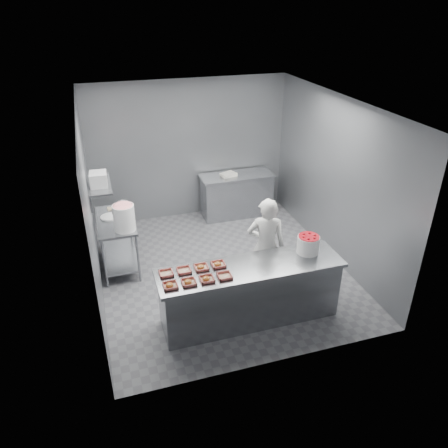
{
  "coord_description": "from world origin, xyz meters",
  "views": [
    {
      "loc": [
        -1.83,
        -6.0,
        4.2
      ],
      "look_at": [
        -0.03,
        -0.2,
        0.97
      ],
      "focal_mm": 35.0,
      "sensor_mm": 36.0,
      "label": 1
    }
  ],
  "objects_px": {
    "tray_0": "(170,285)",
    "appliance": "(99,179)",
    "tray_1": "(189,282)",
    "glaze_bucket": "(124,217)",
    "back_counter": "(236,195)",
    "tray_5": "(184,270)",
    "tray_4": "(166,273)",
    "strawberry_tub": "(308,244)",
    "tray_2": "(207,279)",
    "worker": "(266,246)",
    "tray_3": "(225,276)",
    "prep_table": "(117,236)",
    "tray_6": "(201,267)",
    "service_counter": "(250,293)",
    "tray_7": "(218,264)"
  },
  "relations": [
    {
      "from": "service_counter",
      "to": "glaze_bucket",
      "type": "relative_size",
      "value": 5.08
    },
    {
      "from": "tray_4",
      "to": "tray_5",
      "type": "distance_m",
      "value": 0.24
    },
    {
      "from": "service_counter",
      "to": "tray_7",
      "type": "distance_m",
      "value": 0.65
    },
    {
      "from": "tray_2",
      "to": "tray_6",
      "type": "distance_m",
      "value": 0.28
    },
    {
      "from": "worker",
      "to": "tray_6",
      "type": "bearing_deg",
      "value": 42.01
    },
    {
      "from": "tray_1",
      "to": "glaze_bucket",
      "type": "bearing_deg",
      "value": 110.02
    },
    {
      "from": "tray_6",
      "to": "glaze_bucket",
      "type": "height_order",
      "value": "glaze_bucket"
    },
    {
      "from": "tray_3",
      "to": "tray_5",
      "type": "distance_m",
      "value": 0.56
    },
    {
      "from": "tray_0",
      "to": "tray_6",
      "type": "height_order",
      "value": "same"
    },
    {
      "from": "service_counter",
      "to": "back_counter",
      "type": "xyz_separation_m",
      "value": [
        0.9,
        3.25,
        -0.0
      ]
    },
    {
      "from": "tray_0",
      "to": "worker",
      "type": "bearing_deg",
      "value": 24.73
    },
    {
      "from": "tray_0",
      "to": "appliance",
      "type": "distance_m",
      "value": 2.24
    },
    {
      "from": "glaze_bucket",
      "to": "tray_6",
      "type": "bearing_deg",
      "value": -58.74
    },
    {
      "from": "tray_1",
      "to": "tray_7",
      "type": "distance_m",
      "value": 0.56
    },
    {
      "from": "worker",
      "to": "back_counter",
      "type": "bearing_deg",
      "value": -79.21
    },
    {
      "from": "tray_7",
      "to": "worker",
      "type": "height_order",
      "value": "worker"
    },
    {
      "from": "worker",
      "to": "tray_1",
      "type": "bearing_deg",
      "value": 48.43
    },
    {
      "from": "tray_2",
      "to": "appliance",
      "type": "xyz_separation_m",
      "value": [
        -1.16,
        2.0,
        0.75
      ]
    },
    {
      "from": "back_counter",
      "to": "tray_5",
      "type": "distance_m",
      "value": 3.62
    },
    {
      "from": "strawberry_tub",
      "to": "worker",
      "type": "bearing_deg",
      "value": 130.86
    },
    {
      "from": "tray_3",
      "to": "tray_6",
      "type": "xyz_separation_m",
      "value": [
        -0.24,
        0.28,
        0.0
      ]
    },
    {
      "from": "tray_2",
      "to": "back_counter",
      "type": "bearing_deg",
      "value": 65.27
    },
    {
      "from": "service_counter",
      "to": "prep_table",
      "type": "distance_m",
      "value": 2.56
    },
    {
      "from": "back_counter",
      "to": "appliance",
      "type": "bearing_deg",
      "value": -152.84
    },
    {
      "from": "tray_0",
      "to": "tray_4",
      "type": "xyz_separation_m",
      "value": [
        0.0,
        0.28,
        -0.0
      ]
    },
    {
      "from": "glaze_bucket",
      "to": "prep_table",
      "type": "bearing_deg",
      "value": 108.11
    },
    {
      "from": "tray_6",
      "to": "glaze_bucket",
      "type": "xyz_separation_m",
      "value": [
        -0.86,
        1.42,
        0.2
      ]
    },
    {
      "from": "tray_2",
      "to": "glaze_bucket",
      "type": "relative_size",
      "value": 0.37
    },
    {
      "from": "tray_5",
      "to": "glaze_bucket",
      "type": "bearing_deg",
      "value": 113.74
    },
    {
      "from": "back_counter",
      "to": "glaze_bucket",
      "type": "relative_size",
      "value": 2.93
    },
    {
      "from": "tray_1",
      "to": "appliance",
      "type": "distance_m",
      "value": 2.32
    },
    {
      "from": "tray_3",
      "to": "worker",
      "type": "distance_m",
      "value": 1.17
    },
    {
      "from": "tray_1",
      "to": "glaze_bucket",
      "type": "xyz_separation_m",
      "value": [
        -0.62,
        1.7,
        0.2
      ]
    },
    {
      "from": "tray_1",
      "to": "appliance",
      "type": "height_order",
      "value": "appliance"
    },
    {
      "from": "tray_0",
      "to": "tray_1",
      "type": "distance_m",
      "value": 0.24
    },
    {
      "from": "prep_table",
      "to": "tray_4",
      "type": "height_order",
      "value": "tray_4"
    },
    {
      "from": "worker",
      "to": "glaze_bucket",
      "type": "distance_m",
      "value": 2.24
    },
    {
      "from": "back_counter",
      "to": "tray_2",
      "type": "height_order",
      "value": "tray_2"
    },
    {
      "from": "strawberry_tub",
      "to": "appliance",
      "type": "distance_m",
      "value": 3.3
    },
    {
      "from": "prep_table",
      "to": "strawberry_tub",
      "type": "distance_m",
      "value": 3.19
    },
    {
      "from": "prep_table",
      "to": "worker",
      "type": "relative_size",
      "value": 0.76
    },
    {
      "from": "tray_3",
      "to": "tray_6",
      "type": "bearing_deg",
      "value": 130.46
    },
    {
      "from": "tray_5",
      "to": "glaze_bucket",
      "type": "xyz_separation_m",
      "value": [
        -0.62,
        1.42,
        0.2
      ]
    },
    {
      "from": "tray_5",
      "to": "tray_0",
      "type": "bearing_deg",
      "value": -130.46
    },
    {
      "from": "tray_5",
      "to": "prep_table",
      "type": "bearing_deg",
      "value": 112.56
    },
    {
      "from": "service_counter",
      "to": "tray_2",
      "type": "height_order",
      "value": "tray_2"
    },
    {
      "from": "tray_1",
      "to": "tray_7",
      "type": "xyz_separation_m",
      "value": [
        0.48,
        0.28,
        0.0
      ]
    },
    {
      "from": "tray_1",
      "to": "worker",
      "type": "relative_size",
      "value": 0.12
    },
    {
      "from": "tray_0",
      "to": "tray_6",
      "type": "xyz_separation_m",
      "value": [
        0.48,
        0.28,
        0.0
      ]
    },
    {
      "from": "back_counter",
      "to": "tray_5",
      "type": "relative_size",
      "value": 8.01
    }
  ]
}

